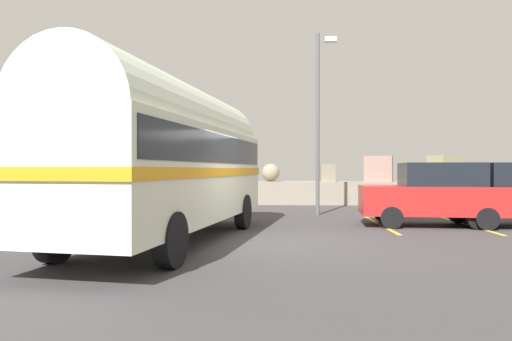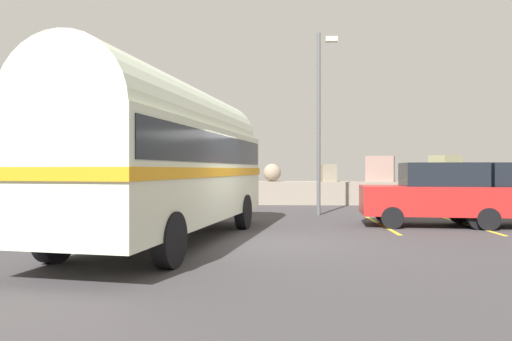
{
  "view_description": "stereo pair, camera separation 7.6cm",
  "coord_description": "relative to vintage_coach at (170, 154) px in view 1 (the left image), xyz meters",
  "views": [
    {
      "loc": [
        0.29,
        -10.41,
        1.69
      ],
      "look_at": [
        -0.21,
        1.18,
        1.66
      ],
      "focal_mm": 32.15,
      "sensor_mm": 36.0,
      "label": 1
    },
    {
      "loc": [
        0.36,
        -10.41,
        1.69
      ],
      "look_at": [
        -0.21,
        1.18,
        1.66
      ],
      "focal_mm": 32.15,
      "sensor_mm": 36.0,
      "label": 2
    }
  ],
  "objects": [
    {
      "name": "lamp_post",
      "position": [
        4.03,
        6.46,
        1.69
      ],
      "size": [
        0.81,
        0.67,
        6.66
      ],
      "color": "#5B5B60",
      "rests_on": "ground"
    },
    {
      "name": "parked_car_nearest",
      "position": [
        7.09,
        3.26,
        -1.08
      ],
      "size": [
        4.23,
        2.05,
        1.86
      ],
      "rotation": [
        0.0,
        0.0,
        1.48
      ],
      "color": "black",
      "rests_on": "ground"
    },
    {
      "name": "vintage_coach",
      "position": [
        0.0,
        0.0,
        0.0
      ],
      "size": [
        3.8,
        8.86,
        3.7
      ],
      "rotation": [
        0.0,
        0.0,
        -0.16
      ],
      "color": "black",
      "rests_on": "ground"
    },
    {
      "name": "breakwater",
      "position": [
        1.96,
        11.79,
        -1.3
      ],
      "size": [
        31.36,
        2.36,
        2.42
      ],
      "color": "gray",
      "rests_on": "ground"
    },
    {
      "name": "ground",
      "position": [
        2.14,
        0.01,
        -2.04
      ],
      "size": [
        32.0,
        26.0,
        0.02
      ],
      "color": "#3E3B3E"
    }
  ]
}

